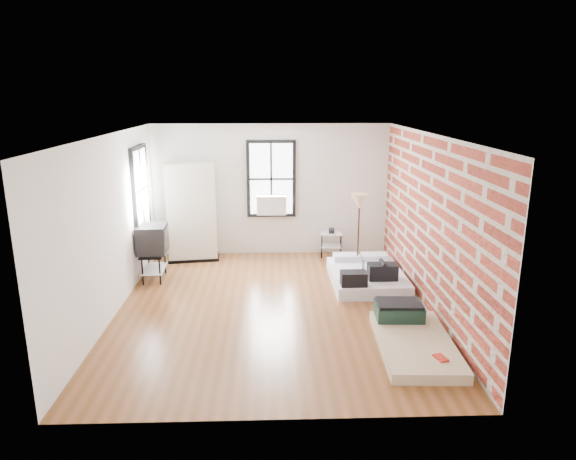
{
  "coord_description": "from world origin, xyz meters",
  "views": [
    {
      "loc": [
        -0.02,
        -7.81,
        3.4
      ],
      "look_at": [
        0.26,
        0.3,
        1.24
      ],
      "focal_mm": 32.0,
      "sensor_mm": 36.0,
      "label": 1
    }
  ],
  "objects_px": {
    "mattress_bare": "(411,335)",
    "tv_stand": "(153,241)",
    "mattress_main": "(367,276)",
    "wardrobe": "(192,212)",
    "side_table": "(331,238)",
    "floor_lamp": "(359,206)"
  },
  "relations": [
    {
      "from": "side_table",
      "to": "tv_stand",
      "type": "relative_size",
      "value": 0.58
    },
    {
      "from": "mattress_bare",
      "to": "tv_stand",
      "type": "distance_m",
      "value": 5.0
    },
    {
      "from": "side_table",
      "to": "tv_stand",
      "type": "bearing_deg",
      "value": -159.51
    },
    {
      "from": "mattress_bare",
      "to": "floor_lamp",
      "type": "relative_size",
      "value": 1.22
    },
    {
      "from": "wardrobe",
      "to": "tv_stand",
      "type": "xyz_separation_m",
      "value": [
        -0.55,
        -1.23,
        -0.27
      ]
    },
    {
      "from": "wardrobe",
      "to": "tv_stand",
      "type": "bearing_deg",
      "value": -121.38
    },
    {
      "from": "mattress_bare",
      "to": "tv_stand",
      "type": "bearing_deg",
      "value": 149.39
    },
    {
      "from": "wardrobe",
      "to": "floor_lamp",
      "type": "xyz_separation_m",
      "value": [
        3.33,
        -0.97,
        0.31
      ]
    },
    {
      "from": "mattress_main",
      "to": "wardrobe",
      "type": "bearing_deg",
      "value": 154.3
    },
    {
      "from": "mattress_main",
      "to": "side_table",
      "type": "distance_m",
      "value": 1.76
    },
    {
      "from": "mattress_bare",
      "to": "tv_stand",
      "type": "height_order",
      "value": "tv_stand"
    },
    {
      "from": "mattress_bare",
      "to": "floor_lamp",
      "type": "bearing_deg",
      "value": 97.74
    },
    {
      "from": "mattress_bare",
      "to": "tv_stand",
      "type": "xyz_separation_m",
      "value": [
        -4.15,
        2.73,
        0.63
      ]
    },
    {
      "from": "mattress_bare",
      "to": "side_table",
      "type": "relative_size",
      "value": 3.13
    },
    {
      "from": "wardrobe",
      "to": "mattress_bare",
      "type": "bearing_deg",
      "value": -54.99
    },
    {
      "from": "mattress_main",
      "to": "mattress_bare",
      "type": "bearing_deg",
      "value": -85.91
    },
    {
      "from": "wardrobe",
      "to": "tv_stand",
      "type": "height_order",
      "value": "wardrobe"
    },
    {
      "from": "mattress_main",
      "to": "tv_stand",
      "type": "xyz_separation_m",
      "value": [
        -3.96,
        0.37,
        0.6
      ]
    },
    {
      "from": "mattress_main",
      "to": "mattress_bare",
      "type": "xyz_separation_m",
      "value": [
        0.19,
        -2.36,
        -0.03
      ]
    },
    {
      "from": "side_table",
      "to": "tv_stand",
      "type": "height_order",
      "value": "tv_stand"
    },
    {
      "from": "wardrobe",
      "to": "floor_lamp",
      "type": "bearing_deg",
      "value": -23.51
    },
    {
      "from": "wardrobe",
      "to": "side_table",
      "type": "xyz_separation_m",
      "value": [
        2.94,
        0.07,
        -0.61
      ]
    }
  ]
}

